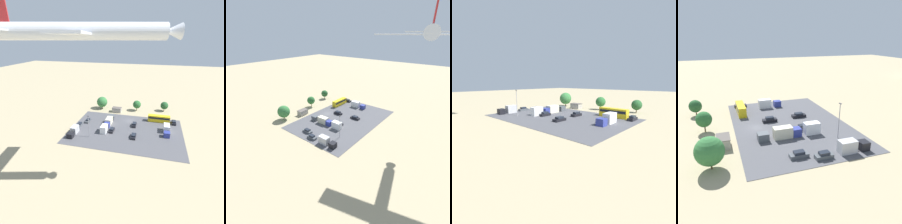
# 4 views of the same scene
# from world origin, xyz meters

# --- Properties ---
(ground_plane) EXTENTS (400.00, 400.00, 0.00)m
(ground_plane) POSITION_xyz_m (0.00, 0.00, 0.00)
(ground_plane) COLOR tan
(parking_lot_surface) EXTENTS (48.79, 33.24, 0.08)m
(parking_lot_surface) POSITION_xyz_m (0.00, 10.36, 0.04)
(parking_lot_surface) COLOR #4C4C51
(parking_lot_surface) RESTS_ON ground
(shed_building) EXTENTS (5.07, 3.28, 2.54)m
(shed_building) POSITION_xyz_m (8.50, -9.53, 1.28)
(shed_building) COLOR #9E998E
(shed_building) RESTS_ON ground
(bus) EXTENTS (10.37, 2.58, 3.25)m
(bus) POSITION_xyz_m (-14.10, -2.57, 1.83)
(bus) COLOR gold
(bus) RESTS_ON ground
(parked_car_0) EXTENTS (1.77, 4.16, 1.60)m
(parked_car_0) POSITION_xyz_m (21.67, 11.12, 0.75)
(parked_car_0) COLOR #4C5156
(parked_car_0) RESTS_ON ground
(parked_car_1) EXTENTS (1.94, 4.62, 1.49)m
(parked_car_1) POSITION_xyz_m (-4.11, 15.09, 0.70)
(parked_car_1) COLOR black
(parked_car_1) RESTS_ON ground
(parked_car_2) EXTENTS (1.77, 4.30, 1.60)m
(parked_car_2) POSITION_xyz_m (5.85, 12.44, 0.75)
(parked_car_2) COLOR black
(parked_car_2) RESTS_ON ground
(parked_car_3) EXTENTS (1.84, 4.46, 1.57)m
(parked_car_3) POSITION_xyz_m (-21.24, -1.94, 0.73)
(parked_car_3) COLOR black
(parked_car_3) RESTS_ON ground
(parked_car_4) EXTENTS (1.79, 4.52, 1.65)m
(parked_car_4) POSITION_xyz_m (-3.11, 4.95, 0.77)
(parked_car_4) COLOR black
(parked_car_4) RESTS_ON ground
(parked_car_5) EXTENTS (1.78, 4.36, 1.50)m
(parked_car_5) POSITION_xyz_m (19.47, 6.05, 0.71)
(parked_car_5) COLOR #4C5156
(parked_car_5) RESTS_ON ground
(parked_truck_0) EXTENTS (2.45, 7.63, 3.05)m
(parked_truck_0) POSITION_xyz_m (21.12, 18.57, 1.47)
(parked_truck_0) COLOR black
(parked_truck_0) RESTS_ON ground
(parked_truck_1) EXTENTS (2.48, 8.33, 3.19)m
(parked_truck_1) POSITION_xyz_m (-17.44, 7.96, 1.54)
(parked_truck_1) COLOR navy
(parked_truck_1) RESTS_ON ground
(parked_truck_2) EXTENTS (2.59, 9.23, 2.98)m
(parked_truck_2) POSITION_xyz_m (8.91, 4.06, 1.44)
(parked_truck_2) COLOR #4C5156
(parked_truck_2) RESTS_ON ground
(parked_truck_3) EXTENTS (2.50, 7.85, 3.19)m
(parked_truck_3) POSITION_xyz_m (8.95, 12.57, 1.54)
(parked_truck_3) COLOR navy
(parked_truck_3) RESTS_ON ground
(tree_near_shed) EXTENTS (5.98, 5.98, 7.07)m
(tree_near_shed) POSITION_xyz_m (17.82, -12.39, 4.08)
(tree_near_shed) COLOR brown
(tree_near_shed) RESTS_ON ground
(tree_apron_mid) EXTENTS (4.42, 4.42, 5.94)m
(tree_apron_mid) POSITION_xyz_m (-1.97, -14.02, 3.72)
(tree_apron_mid) COLOR brown
(tree_apron_mid) RESTS_ON ground
(tree_apron_far) EXTENTS (4.21, 4.21, 5.42)m
(tree_apron_far) POSITION_xyz_m (-16.91, -17.13, 3.31)
(tree_apron_far) COLOR brown
(tree_apron_far) RESTS_ON ground
(light_pole_lot_centre) EXTENTS (0.90, 0.28, 9.63)m
(light_pole_lot_centre) POSITION_xyz_m (13.80, 19.25, 5.33)
(light_pole_lot_centre) COLOR gray
(light_pole_lot_centre) RESTS_ON ground
(airplane) EXTENTS (35.90, 30.37, 8.28)m
(airplane) POSITION_xyz_m (3.18, 43.22, 39.37)
(airplane) COLOR silver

